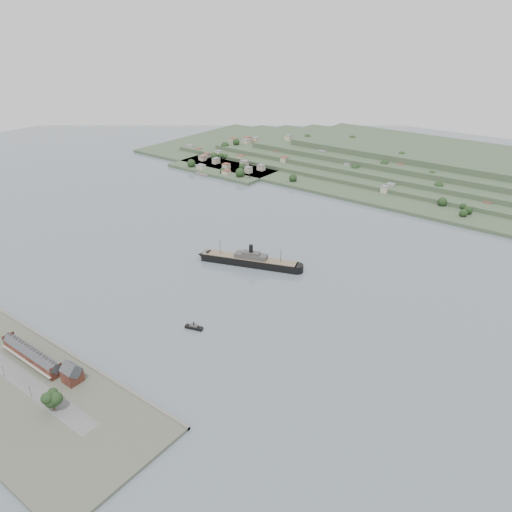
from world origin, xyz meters
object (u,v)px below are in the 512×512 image
Objects in this scene: tugboat at (194,327)px; fig_tree at (51,399)px; gabled_building at (72,373)px; steamship at (246,260)px; terrace_row at (32,355)px.

fig_tree reaches higher than tugboat.
steamship is (-14.83, 189.85, -3.77)m from gabled_building.
terrace_row is 195.21m from steamship.
gabled_building is 1.05× the size of fig_tree.
gabled_building is at bearing 120.22° from fig_tree.
fig_tree is (12.39, -21.28, 2.02)m from gabled_building.
terrace_row is at bearing -121.19° from tugboat.
gabled_building is 89.34m from tugboat.
steamship is 107.65m from tugboat.
steamship is at bearing 94.47° from gabled_building.
fig_tree is at bearing -59.78° from gabled_building.
steamship is at bearing 107.64° from tugboat.
gabled_building is 190.47m from steamship.
gabled_building reaches higher than tugboat.
terrace_row is 106.88m from tugboat.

